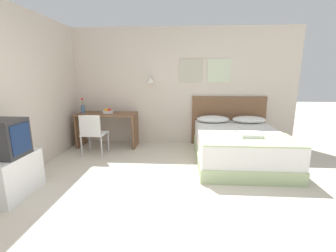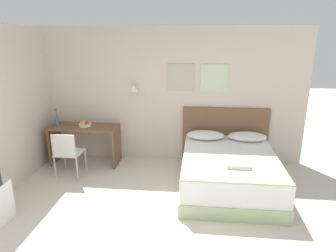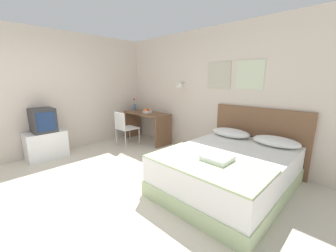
{
  "view_description": "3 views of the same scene",
  "coord_description": "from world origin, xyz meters",
  "px_view_note": "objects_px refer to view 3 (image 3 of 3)",
  "views": [
    {
      "loc": [
        0.17,
        -2.48,
        1.59
      ],
      "look_at": [
        -0.07,
        1.3,
        0.74
      ],
      "focal_mm": 24.0,
      "sensor_mm": 36.0,
      "label": 1
    },
    {
      "loc": [
        0.7,
        -3.0,
        2.49
      ],
      "look_at": [
        0.22,
        1.54,
        1.09
      ],
      "focal_mm": 32.0,
      "sensor_mm": 36.0,
      "label": 2
    },
    {
      "loc": [
        2.59,
        -1.01,
        1.63
      ],
      "look_at": [
        0.18,
        1.46,
        0.84
      ],
      "focal_mm": 22.0,
      "sensor_mm": 36.0,
      "label": 3
    }
  ],
  "objects_px": {
    "tv_stand": "(46,145)",
    "desk_chair": "(124,126)",
    "desk": "(147,121)",
    "throw_blanket": "(206,163)",
    "pillow_right": "(276,141)",
    "headboard": "(258,138)",
    "pillow_left": "(231,133)",
    "flower_vase": "(134,106)",
    "bed": "(228,170)",
    "folded_towel_near_foot": "(217,158)",
    "fruit_bowl": "(147,111)",
    "television": "(43,120)"
  },
  "relations": [
    {
      "from": "headboard",
      "to": "pillow_left",
      "type": "xyz_separation_m",
      "value": [
        -0.39,
        -0.29,
        0.09
      ]
    },
    {
      "from": "pillow_right",
      "to": "desk",
      "type": "distance_m",
      "value": 3.16
    },
    {
      "from": "fruit_bowl",
      "to": "headboard",
      "type": "bearing_deg",
      "value": 6.72
    },
    {
      "from": "pillow_left",
      "to": "tv_stand",
      "type": "relative_size",
      "value": 0.95
    },
    {
      "from": "desk_chair",
      "to": "bed",
      "type": "bearing_deg",
      "value": -1.64
    },
    {
      "from": "desk",
      "to": "television",
      "type": "bearing_deg",
      "value": -104.22
    },
    {
      "from": "desk",
      "to": "television",
      "type": "distance_m",
      "value": 2.34
    },
    {
      "from": "pillow_right",
      "to": "folded_towel_near_foot",
      "type": "distance_m",
      "value": 1.27
    },
    {
      "from": "tv_stand",
      "to": "bed",
      "type": "bearing_deg",
      "value": 24.46
    },
    {
      "from": "headboard",
      "to": "desk",
      "type": "height_order",
      "value": "headboard"
    },
    {
      "from": "headboard",
      "to": "television",
      "type": "height_order",
      "value": "headboard"
    },
    {
      "from": "throw_blanket",
      "to": "pillow_right",
      "type": "bearing_deg",
      "value": 74.17
    },
    {
      "from": "bed",
      "to": "headboard",
      "type": "relative_size",
      "value": 1.23
    },
    {
      "from": "desk_chair",
      "to": "tv_stand",
      "type": "bearing_deg",
      "value": -107.05
    },
    {
      "from": "pillow_right",
      "to": "tv_stand",
      "type": "distance_m",
      "value": 4.39
    },
    {
      "from": "tv_stand",
      "to": "pillow_left",
      "type": "bearing_deg",
      "value": 37.87
    },
    {
      "from": "fruit_bowl",
      "to": "flower_vase",
      "type": "height_order",
      "value": "flower_vase"
    },
    {
      "from": "headboard",
      "to": "tv_stand",
      "type": "distance_m",
      "value": 4.23
    },
    {
      "from": "pillow_right",
      "to": "headboard",
      "type": "bearing_deg",
      "value": 143.36
    },
    {
      "from": "pillow_left",
      "to": "flower_vase",
      "type": "distance_m",
      "value": 2.94
    },
    {
      "from": "folded_towel_near_foot",
      "to": "fruit_bowl",
      "type": "relative_size",
      "value": 1.46
    },
    {
      "from": "pillow_left",
      "to": "television",
      "type": "xyz_separation_m",
      "value": [
        -2.95,
        -2.29,
        0.15
      ]
    },
    {
      "from": "tv_stand",
      "to": "desk_chair",
      "type": "bearing_deg",
      "value": 72.95
    },
    {
      "from": "throw_blanket",
      "to": "bed",
      "type": "bearing_deg",
      "value": 90.0
    },
    {
      "from": "fruit_bowl",
      "to": "television",
      "type": "distance_m",
      "value": 2.34
    },
    {
      "from": "flower_vase",
      "to": "tv_stand",
      "type": "bearing_deg",
      "value": -90.45
    },
    {
      "from": "throw_blanket",
      "to": "fruit_bowl",
      "type": "distance_m",
      "value": 3.06
    },
    {
      "from": "desk_chair",
      "to": "pillow_left",
      "type": "bearing_deg",
      "value": 15.74
    },
    {
      "from": "headboard",
      "to": "desk",
      "type": "bearing_deg",
      "value": -173.25
    },
    {
      "from": "headboard",
      "to": "pillow_right",
      "type": "height_order",
      "value": "headboard"
    },
    {
      "from": "headboard",
      "to": "pillow_right",
      "type": "bearing_deg",
      "value": -36.64
    },
    {
      "from": "headboard",
      "to": "flower_vase",
      "type": "bearing_deg",
      "value": -174.81
    },
    {
      "from": "headboard",
      "to": "fruit_bowl",
      "type": "xyz_separation_m",
      "value": [
        -2.74,
        -0.32,
        0.25
      ]
    },
    {
      "from": "bed",
      "to": "television",
      "type": "bearing_deg",
      "value": -155.52
    },
    {
      "from": "headboard",
      "to": "throw_blanket",
      "type": "xyz_separation_m",
      "value": [
        -0.0,
        -1.67,
        0.03
      ]
    },
    {
      "from": "pillow_right",
      "to": "desk",
      "type": "height_order",
      "value": "desk"
    },
    {
      "from": "folded_towel_near_foot",
      "to": "fruit_bowl",
      "type": "xyz_separation_m",
      "value": [
        -2.81,
        1.2,
        0.18
      ]
    },
    {
      "from": "bed",
      "to": "tv_stand",
      "type": "distance_m",
      "value": 3.67
    },
    {
      "from": "desk",
      "to": "tv_stand",
      "type": "bearing_deg",
      "value": -104.3
    },
    {
      "from": "headboard",
      "to": "desk_chair",
      "type": "height_order",
      "value": "headboard"
    },
    {
      "from": "folded_towel_near_foot",
      "to": "bed",
      "type": "bearing_deg",
      "value": 98.9
    },
    {
      "from": "tv_stand",
      "to": "pillow_right",
      "type": "bearing_deg",
      "value": 31.59
    },
    {
      "from": "pillow_right",
      "to": "folded_towel_near_foot",
      "type": "xyz_separation_m",
      "value": [
        -0.32,
        -1.23,
        -0.02
      ]
    },
    {
      "from": "pillow_left",
      "to": "flower_vase",
      "type": "height_order",
      "value": "flower_vase"
    },
    {
      "from": "fruit_bowl",
      "to": "folded_towel_near_foot",
      "type": "bearing_deg",
      "value": -23.07
    },
    {
      "from": "pillow_left",
      "to": "throw_blanket",
      "type": "xyz_separation_m",
      "value": [
        0.39,
        -1.38,
        -0.06
      ]
    },
    {
      "from": "throw_blanket",
      "to": "desk",
      "type": "distance_m",
      "value": 3.07
    },
    {
      "from": "pillow_left",
      "to": "folded_towel_near_foot",
      "type": "height_order",
      "value": "pillow_left"
    },
    {
      "from": "folded_towel_near_foot",
      "to": "fruit_bowl",
      "type": "distance_m",
      "value": 3.06
    },
    {
      "from": "headboard",
      "to": "television",
      "type": "xyz_separation_m",
      "value": [
        -3.34,
        -2.58,
        0.24
      ]
    }
  ]
}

